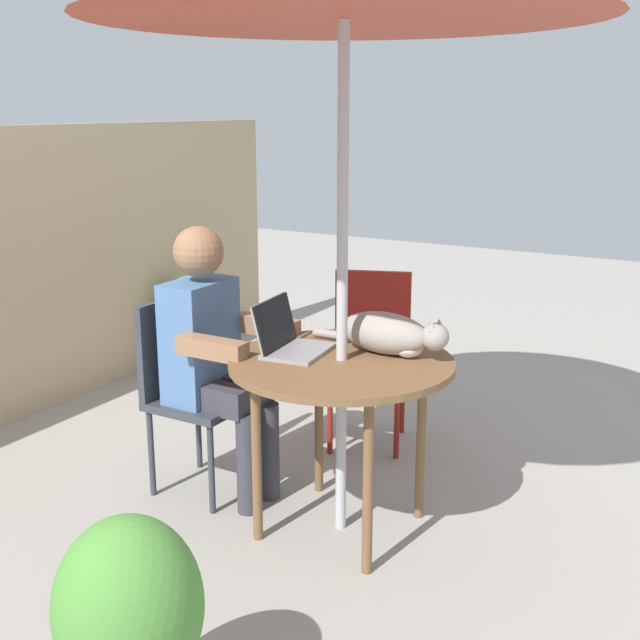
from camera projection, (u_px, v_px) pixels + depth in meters
ground_plane at (340, 527)px, 3.40m from camera, size 14.00×14.00×0.00m
patio_table at (342, 377)px, 3.23m from camera, size 0.91×0.91×0.75m
chair_occupied at (187, 379)px, 3.65m from camera, size 0.40×0.40×0.89m
chair_empty at (370, 343)px, 4.20m from camera, size 0.51×0.51×0.89m
person_seated at (213, 349)px, 3.53m from camera, size 0.48×0.48×1.23m
laptop at (286, 337)px, 3.30m from camera, size 0.33×0.28×0.21m
cat at (390, 334)px, 3.26m from camera, size 0.22×0.65×0.17m
potted_plant_near_fence at (131, 634)px, 2.16m from camera, size 0.40×0.40×0.69m
potted_plant_by_chair at (190, 316)px, 5.44m from camera, size 0.38×0.38×0.63m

